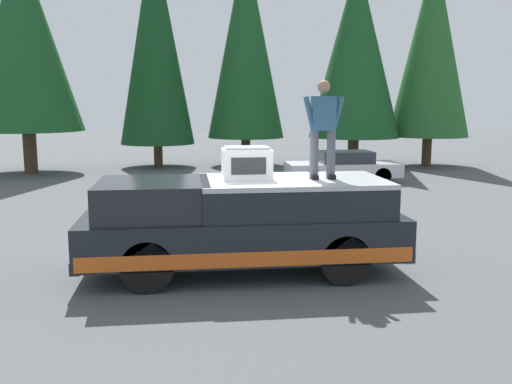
% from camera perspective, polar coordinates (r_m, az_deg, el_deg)
% --- Properties ---
extents(ground_plane, '(90.00, 90.00, 0.00)m').
position_cam_1_polar(ground_plane, '(10.46, -2.57, -7.59)').
color(ground_plane, '#4C4F51').
extents(pickup_truck, '(2.01, 5.54, 1.65)m').
position_cam_1_polar(pickup_truck, '(10.03, -1.31, -3.17)').
color(pickup_truck, black).
rests_on(pickup_truck, ground).
extents(compressor_unit, '(0.65, 0.84, 0.56)m').
position_cam_1_polar(compressor_unit, '(9.96, -0.94, 2.89)').
color(compressor_unit, white).
rests_on(compressor_unit, pickup_truck).
extents(person_on_truck_bed, '(0.29, 0.72, 1.69)m').
position_cam_1_polar(person_on_truck_bed, '(9.99, 6.66, 6.44)').
color(person_on_truck_bed, '#4C515B').
rests_on(person_on_truck_bed, pickup_truck).
extents(parked_car_silver, '(1.64, 4.10, 1.16)m').
position_cam_1_polar(parked_car_silver, '(21.40, 8.63, 2.47)').
color(parked_car_silver, silver).
rests_on(parked_car_silver, ground).
extents(conifer_far_left, '(3.59, 3.59, 9.64)m').
position_cam_1_polar(conifer_far_left, '(27.79, 17.01, 13.82)').
color(conifer_far_left, '#4C3826').
rests_on(conifer_far_left, ground).
extents(conifer_left, '(4.07, 4.07, 9.11)m').
position_cam_1_polar(conifer_left, '(26.58, 9.85, 13.72)').
color(conifer_left, '#4C3826').
rests_on(conifer_left, ground).
extents(conifer_center_left, '(3.51, 3.51, 10.08)m').
position_cam_1_polar(conifer_center_left, '(27.00, -1.05, 14.76)').
color(conifer_center_left, '#4C3826').
rests_on(conifer_center_left, ground).
extents(conifer_center_right, '(3.32, 3.32, 10.38)m').
position_cam_1_polar(conifer_center_right, '(26.71, -9.96, 14.75)').
color(conifer_center_right, '#4C3826').
rests_on(conifer_center_right, ground).
extents(conifer_right, '(4.51, 4.51, 9.35)m').
position_cam_1_polar(conifer_right, '(25.75, -22.08, 14.07)').
color(conifer_right, '#4C3826').
rests_on(conifer_right, ground).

